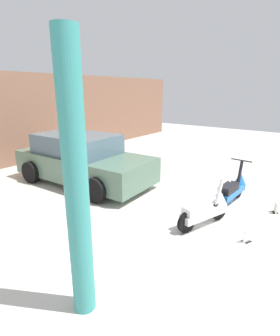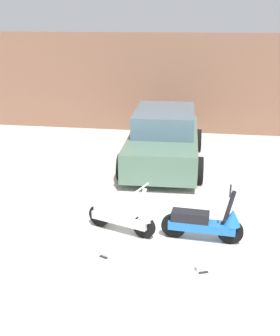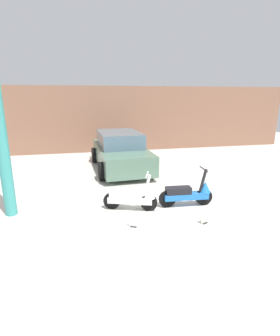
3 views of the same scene
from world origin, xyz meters
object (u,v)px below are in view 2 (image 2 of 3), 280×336
(scooter_front_left, at_px, (124,215))
(scooter_front_right, at_px, (206,222))
(car_rear_left, at_px, (164,139))
(placard_near_left_scooter, at_px, (105,251))
(placard_near_right_scooter, at_px, (203,266))

(scooter_front_left, bearing_deg, scooter_front_right, 16.60)
(car_rear_left, bearing_deg, placard_near_left_scooter, -7.59)
(placard_near_left_scooter, distance_m, placard_near_right_scooter, 1.68)
(scooter_front_right, relative_size, placard_near_right_scooter, 5.77)
(scooter_front_left, relative_size, placard_near_right_scooter, 5.31)
(placard_near_left_scooter, xyz_separation_m, placard_near_right_scooter, (1.67, -0.19, 0.00))
(scooter_front_left, height_order, placard_near_right_scooter, scooter_front_left)
(car_rear_left, xyz_separation_m, placard_near_left_scooter, (-0.46, -5.10, -0.60))
(scooter_front_right, height_order, placard_near_left_scooter, scooter_front_right)
(car_rear_left, bearing_deg, placard_near_right_scooter, 10.44)
(scooter_front_left, height_order, car_rear_left, car_rear_left)
(car_rear_left, bearing_deg, scooter_front_left, -6.59)
(car_rear_left, height_order, placard_near_left_scooter, car_rear_left)
(scooter_front_right, relative_size, placard_near_left_scooter, 5.77)
(scooter_front_right, distance_m, car_rear_left, 4.44)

